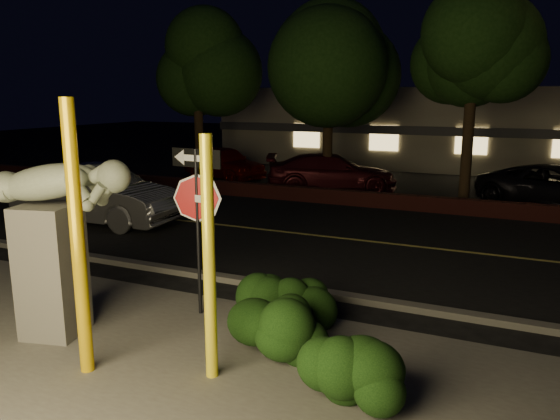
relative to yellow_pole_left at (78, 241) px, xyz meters
The scene contains 22 objects.
ground 11.22m from the yellow_pole_left, 85.28° to the left, with size 90.00×90.00×0.00m, color black.
patio 2.03m from the yellow_pole_left, ahead, with size 14.00×6.00×0.02m, color #4C4944.
road 8.29m from the yellow_pole_left, 83.53° to the left, with size 80.00×8.00×0.01m, color black.
lane_marking 8.28m from the yellow_pole_left, 83.53° to the left, with size 80.00×0.12×0.01m, color #B6A648.
curb 4.41m from the yellow_pole_left, 76.95° to the left, with size 80.00×0.25×0.12m, color #4C4944.
brick_wall 12.47m from the yellow_pole_left, 85.77° to the left, with size 40.00×0.35×0.50m, color #411715.
parking_lot 18.15m from the yellow_pole_left, 87.11° to the left, with size 40.00×12.00×0.01m, color black.
building 26.04m from the yellow_pole_left, 87.99° to the left, with size 22.00×10.20×4.00m.
tree_far_a 16.11m from the yellow_pole_left, 116.80° to the left, with size 4.60×4.60×7.43m.
tree_far_b 14.93m from the yellow_pole_left, 96.37° to the left, with size 5.20×5.20×8.41m.
tree_far_c 14.75m from the yellow_pole_left, 76.15° to the left, with size 4.80×4.80×7.84m.
yellow_pole_left is the anchor object (origin of this frame).
yellow_pole_right 1.73m from the yellow_pole_left, 19.17° to the left, with size 0.16×0.16×3.22m, color yellow.
signpost 2.33m from the yellow_pole_left, 81.64° to the left, with size 0.96×0.13×2.82m.
sculpture 1.43m from the yellow_pole_left, 149.97° to the left, with size 2.59×1.24×2.77m.
hedge_center 3.60m from the yellow_pole_left, 56.66° to the left, with size 1.79×0.84×0.93m, color black.
hedge_right 2.88m from the yellow_pole_left, 36.94° to the left, with size 1.58×0.85×1.03m, color black.
hedge_far_right 3.75m from the yellow_pole_left, ahead, with size 1.36×0.85×0.94m, color black.
silver_sedan 9.15m from the yellow_pole_left, 131.44° to the left, with size 1.77×5.06×1.67m, color #9F9FA4.
parked_car_red 17.20m from the yellow_pole_left, 113.79° to the left, with size 1.71×4.25×1.45m, color #710C06.
parked_car_darkred 14.81m from the yellow_pole_left, 96.08° to the left, with size 2.02×4.96×1.44m, color #430F16.
parked_car_dark 15.93m from the yellow_pole_left, 66.74° to the left, with size 2.32×5.04×1.40m, color black.
Camera 1 is at (4.25, -6.15, 3.68)m, focal length 35.00 mm.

